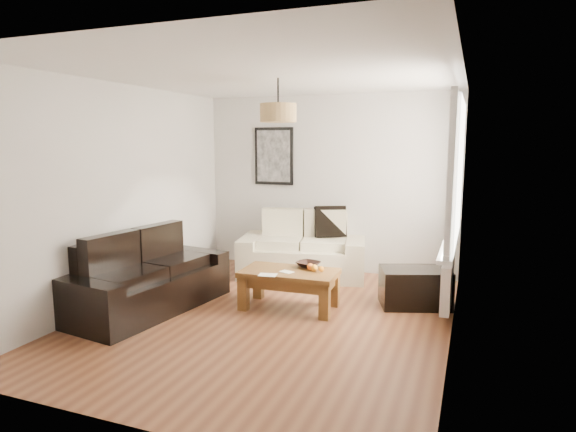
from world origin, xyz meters
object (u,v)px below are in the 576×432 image
at_px(loveseat_cream, 303,246).
at_px(coffee_table, 289,289).
at_px(sofa_leather, 147,274).
at_px(ottoman, 415,287).

xyz_separation_m(loveseat_cream, coffee_table, (0.32, -1.39, -0.21)).
distance_m(sofa_leather, coffee_table, 1.65).
height_order(loveseat_cream, sofa_leather, loveseat_cream).
height_order(sofa_leather, ottoman, sofa_leather).
relative_size(coffee_table, ottoman, 1.41).
height_order(loveseat_cream, coffee_table, loveseat_cream).
height_order(coffee_table, ottoman, coffee_table).
xyz_separation_m(sofa_leather, coffee_table, (1.53, 0.60, -0.19)).
distance_m(loveseat_cream, ottoman, 1.87).
bearing_deg(coffee_table, ottoman, 23.86).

